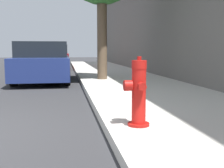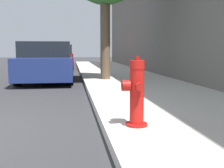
% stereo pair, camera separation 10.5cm
% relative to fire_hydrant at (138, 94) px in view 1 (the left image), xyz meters
% --- Properties ---
extents(sidewalk_slab, '(3.06, 40.00, 0.14)m').
position_rel_fire_hydrant_xyz_m(sidewalk_slab, '(1.12, 0.28, -0.49)').
color(sidewalk_slab, beige).
rests_on(sidewalk_slab, ground_plane).
extents(fire_hydrant, '(0.33, 0.35, 0.89)m').
position_rel_fire_hydrant_xyz_m(fire_hydrant, '(0.00, 0.00, 0.00)').
color(fire_hydrant, '#A91511').
rests_on(fire_hydrant, sidewalk_slab).
extents(parked_car_near, '(1.82, 4.48, 1.37)m').
position_rel_fire_hydrant_xyz_m(parked_car_near, '(-1.66, 6.85, 0.11)').
color(parked_car_near, navy).
rests_on(parked_car_near, ground_plane).
extents(parked_car_mid, '(1.75, 4.53, 1.41)m').
position_rel_fire_hydrant_xyz_m(parked_car_mid, '(-1.54, 13.65, 0.12)').
color(parked_car_mid, maroon).
rests_on(parked_car_mid, ground_plane).
extents(parked_car_far, '(1.73, 4.29, 1.41)m').
position_rel_fire_hydrant_xyz_m(parked_car_far, '(-1.63, 19.43, 0.12)').
color(parked_car_far, black).
rests_on(parked_car_far, ground_plane).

